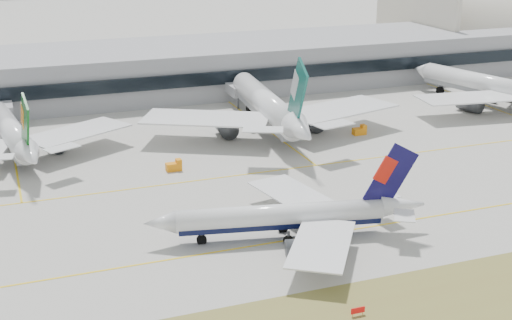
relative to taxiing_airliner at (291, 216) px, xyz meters
name	(u,v)px	position (x,y,z in m)	size (l,w,h in m)	color
ground	(297,226)	(3.21, 4.08, -4.14)	(3000.00, 3000.00, 0.00)	#9C9992
taxiing_airliner	(291,216)	(0.00, 0.00, 0.00)	(50.73, 43.51, 17.16)	white
widebody_eva	(13,134)	(-44.10, 66.09, 1.25)	(56.43, 55.62, 20.26)	white
widebody_cathay	(269,108)	(20.84, 63.57, 2.55)	(70.23, 69.06, 25.15)	white
widebody_china_air	(490,87)	(94.07, 65.88, 1.76)	(60.23, 60.14, 22.19)	white
terminal	(156,70)	(3.21, 118.92, 3.36)	(280.00, 43.10, 15.00)	gray
hangar	(502,52)	(157.78, 139.08, -4.00)	(91.00, 60.00, 60.00)	beige
hold_sign_left	(358,310)	(-1.30, -27.92, -3.26)	(2.20, 0.15, 1.35)	red
gse_c	(360,131)	(42.54, 52.55, -3.09)	(3.55, 2.00, 2.60)	orange
gse_b	(174,166)	(-10.59, 42.23, -3.09)	(3.55, 2.00, 2.60)	orange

